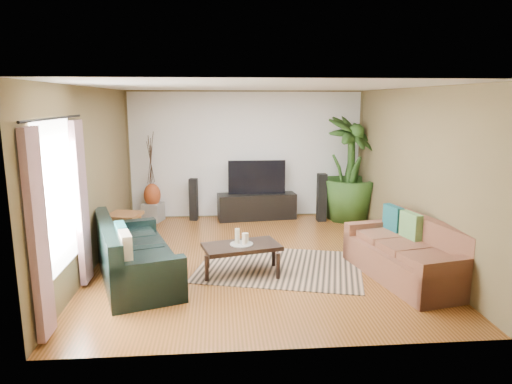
{
  "coord_description": "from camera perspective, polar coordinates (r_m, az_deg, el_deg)",
  "views": [
    {
      "loc": [
        -0.59,
        -6.96,
        2.5
      ],
      "look_at": [
        0.0,
        0.2,
        1.05
      ],
      "focal_mm": 32.0,
      "sensor_mm": 36.0,
      "label": 1
    }
  ],
  "objects": [
    {
      "name": "floor",
      "position": [
        7.42,
        0.13,
        -8.28
      ],
      "size": [
        5.5,
        5.5,
        0.0
      ],
      "primitive_type": "plane",
      "color": "#945326",
      "rests_on": "ground"
    },
    {
      "name": "pedestal",
      "position": [
        9.84,
        -12.75,
        -2.45
      ],
      "size": [
        0.48,
        0.48,
        0.38
      ],
      "primitive_type": "cube",
      "rotation": [
        0.0,
        0.0,
        -0.31
      ],
      "color": "gray",
      "rests_on": "floor"
    },
    {
      "name": "tv_stand",
      "position": [
        9.75,
        0.09,
        -1.78
      ],
      "size": [
        1.69,
        0.67,
        0.55
      ],
      "primitive_type": "cube",
      "rotation": [
        0.0,
        0.0,
        0.11
      ],
      "color": "black",
      "rests_on": "floor"
    },
    {
      "name": "television",
      "position": [
        9.63,
        0.09,
        1.88
      ],
      "size": [
        1.21,
        0.07,
        0.71
      ],
      "primitive_type": "cube",
      "color": "black",
      "rests_on": "tv_stand"
    },
    {
      "name": "wall_back",
      "position": [
        9.8,
        -1.22,
        4.67
      ],
      "size": [
        5.0,
        0.0,
        5.0
      ],
      "primitive_type": "plane",
      "rotation": [
        1.57,
        0.0,
        0.0
      ],
      "color": "brown",
      "rests_on": "ground"
    },
    {
      "name": "curtain_near",
      "position": [
        5.15,
        -25.58,
        -4.96
      ],
      "size": [
        0.08,
        0.35,
        2.2
      ],
      "primitive_type": "cube",
      "color": "gray",
      "rests_on": "ground"
    },
    {
      "name": "area_rug",
      "position": [
        7.06,
        3.01,
        -9.3
      ],
      "size": [
        2.8,
        2.29,
        0.01
      ],
      "primitive_type": "cube",
      "rotation": [
        0.0,
        0.0,
        -0.26
      ],
      "color": "tan",
      "rests_on": "floor"
    },
    {
      "name": "backwall_panel",
      "position": [
        9.79,
        -1.22,
        4.66
      ],
      "size": [
        4.9,
        0.0,
        4.9
      ],
      "primitive_type": "plane",
      "rotation": [
        1.57,
        0.0,
        0.0
      ],
      "color": "white",
      "rests_on": "ground"
    },
    {
      "name": "candle_mid",
      "position": [
        6.59,
        -1.46,
        -5.87
      ],
      "size": [
        0.07,
        0.07,
        0.17
      ],
      "primitive_type": "cylinder",
      "color": "white",
      "rests_on": "candle_tray"
    },
    {
      "name": "speaker_right",
      "position": [
        9.62,
        8.21,
        -0.69
      ],
      "size": [
        0.18,
        0.2,
        1.0
      ],
      "primitive_type": "cube",
      "rotation": [
        0.0,
        0.0,
        0.01
      ],
      "color": "black",
      "rests_on": "floor"
    },
    {
      "name": "sofa_left",
      "position": [
        6.71,
        -14.76,
        -7.01
      ],
      "size": [
        1.56,
        2.34,
        0.85
      ],
      "primitive_type": "cube",
      "rotation": [
        0.0,
        0.0,
        1.89
      ],
      "color": "black",
      "rests_on": "floor"
    },
    {
      "name": "candle_tray",
      "position": [
        6.65,
        -1.82,
        -6.53
      ],
      "size": [
        0.34,
        0.34,
        0.01
      ],
      "primitive_type": "cylinder",
      "color": "gray",
      "rests_on": "coffee_table"
    },
    {
      "name": "speaker_left",
      "position": [
        9.7,
        -7.81,
        -0.93
      ],
      "size": [
        0.19,
        0.2,
        0.89
      ],
      "primitive_type": "cube",
      "rotation": [
        0.0,
        0.0,
        -0.18
      ],
      "color": "black",
      "rests_on": "floor"
    },
    {
      "name": "plant_pot",
      "position": [
        9.93,
        11.4,
        -2.47
      ],
      "size": [
        0.4,
        0.4,
        0.31
      ],
      "primitive_type": "cylinder",
      "color": "black",
      "rests_on": "floor"
    },
    {
      "name": "curtain_rod",
      "position": [
        5.67,
        -23.92,
        8.42
      ],
      "size": [
        0.03,
        1.9,
        0.03
      ],
      "primitive_type": "cylinder",
      "rotation": [
        1.57,
        0.0,
        0.0
      ],
      "color": "black",
      "rests_on": "ground"
    },
    {
      "name": "wall_left",
      "position": [
        7.31,
        -19.8,
        1.68
      ],
      "size": [
        0.0,
        5.5,
        5.5
      ],
      "primitive_type": "plane",
      "rotation": [
        1.57,
        0.0,
        1.57
      ],
      "color": "brown",
      "rests_on": "ground"
    },
    {
      "name": "curtain_far",
      "position": [
        6.52,
        -20.99,
        -1.31
      ],
      "size": [
        0.08,
        0.35,
        2.2
      ],
      "primitive_type": "cube",
      "color": "gray",
      "rests_on": "ground"
    },
    {
      "name": "side_table",
      "position": [
        8.35,
        -16.05,
        -4.47
      ],
      "size": [
        0.64,
        0.64,
        0.56
      ],
      "primitive_type": "cube",
      "rotation": [
        0.0,
        0.0,
        -0.23
      ],
      "color": "brown",
      "rests_on": "floor"
    },
    {
      "name": "coffee_table",
      "position": [
        6.73,
        -1.81,
        -8.39
      ],
      "size": [
        1.2,
        0.84,
        0.44
      ],
      "primitive_type": "cube",
      "rotation": [
        0.0,
        0.0,
        0.25
      ],
      "color": "black",
      "rests_on": "floor"
    },
    {
      "name": "wall_right",
      "position": [
        7.7,
        19.02,
        2.2
      ],
      "size": [
        0.0,
        5.5,
        5.5
      ],
      "primitive_type": "plane",
      "rotation": [
        1.57,
        0.0,
        -1.57
      ],
      "color": "brown",
      "rests_on": "ground"
    },
    {
      "name": "wall_front",
      "position": [
        4.4,
        3.14,
        -3.76
      ],
      "size": [
        5.0,
        0.0,
        5.0
      ],
      "primitive_type": "plane",
      "rotation": [
        -1.57,
        0.0,
        0.0
      ],
      "color": "brown",
      "rests_on": "ground"
    },
    {
      "name": "candle_tall",
      "position": [
        6.64,
        -2.36,
        -5.51
      ],
      "size": [
        0.07,
        0.07,
        0.22
      ],
      "primitive_type": "cylinder",
      "color": "beige",
      "rests_on": "candle_tray"
    },
    {
      "name": "vase",
      "position": [
        9.76,
        -12.84,
        -0.37
      ],
      "size": [
        0.35,
        0.35,
        0.49
      ],
      "primitive_type": "ellipsoid",
      "color": "#943D1B",
      "rests_on": "pedestal"
    },
    {
      "name": "window_pane",
      "position": [
        5.79,
        -23.67,
        -0.52
      ],
      "size": [
        0.0,
        1.8,
        1.8
      ],
      "primitive_type": "plane",
      "rotation": [
        1.57,
        0.0,
        1.57
      ],
      "color": "white",
      "rests_on": "ground"
    },
    {
      "name": "ceiling",
      "position": [
        6.99,
        0.14,
        13.05
      ],
      "size": [
        5.5,
        5.5,
        0.0
      ],
      "primitive_type": "plane",
      "rotation": [
        3.14,
        0.0,
        0.0
      ],
      "color": "white",
      "rests_on": "ground"
    },
    {
      "name": "potted_plant",
      "position": [
        9.75,
        11.62,
        2.83
      ],
      "size": [
        1.71,
        1.71,
        2.17
      ],
      "primitive_type": "imported",
      "rotation": [
        0.0,
        0.0,
        0.7
      ],
      "color": "#234316",
      "rests_on": "floor"
    },
    {
      "name": "sofa_right",
      "position": [
        6.84,
        18.14,
        -6.85
      ],
      "size": [
        1.29,
        2.13,
        0.85
      ],
      "primitive_type": "cube",
      "rotation": [
        0.0,
        0.0,
        -1.36
      ],
      "color": "brown",
      "rests_on": "floor"
    },
    {
      "name": "candle_short",
      "position": [
        6.69,
        -1.25,
        -5.73
      ],
      "size": [
        0.07,
        0.07,
        0.14
      ],
      "primitive_type": "cylinder",
      "color": "beige",
      "rests_on": "candle_tray"
    }
  ]
}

